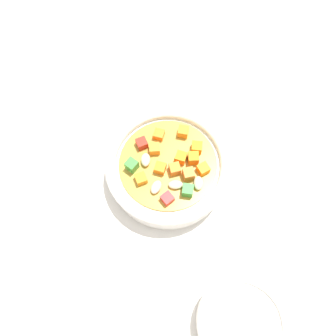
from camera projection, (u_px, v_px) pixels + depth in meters
ground_plane at (168, 176)px, 55.93cm from camera, size 140.00×140.00×2.00cm
soup_bowl_main at (168, 167)px, 52.19cm from camera, size 20.55×20.55×6.58cm
spoon at (77, 181)px, 54.01cm from camera, size 7.52×22.36×0.94cm
side_bowl_small at (241, 323)px, 43.99cm from camera, size 12.60×12.60×4.16cm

